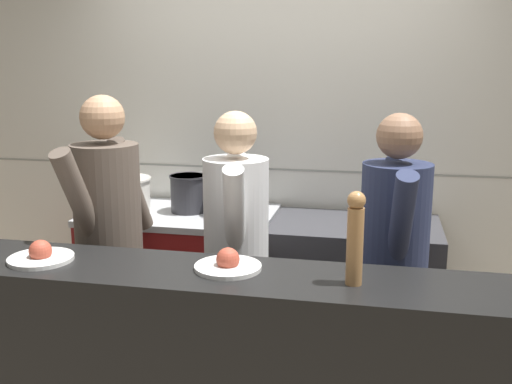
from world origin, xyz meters
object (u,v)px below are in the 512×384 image
(braising_pot, at_px, (239,195))
(plated_dish_main, at_px, (41,256))
(chef_head_cook, at_px, (109,240))
(oven_range, at_px, (183,279))
(pepper_mill, at_px, (355,236))
(chef_sous, at_px, (236,252))
(sauce_pot, at_px, (188,193))
(plated_dish_appetiser, at_px, (228,264))
(stock_pot, at_px, (124,194))
(chef_line, at_px, (393,262))

(braising_pot, bearing_deg, plated_dish_main, -112.01)
(plated_dish_main, relative_size, chef_head_cook, 0.16)
(oven_range, bearing_deg, pepper_mill, -48.84)
(pepper_mill, relative_size, chef_sous, 0.23)
(oven_range, relative_size, chef_sous, 0.73)
(sauce_pot, height_order, plated_dish_appetiser, sauce_pot)
(braising_pot, xyz_separation_m, plated_dish_appetiser, (0.27, -1.29, 0.01))
(sauce_pot, xyz_separation_m, plated_dish_appetiser, (0.60, -1.29, 0.01))
(chef_sous, bearing_deg, chef_head_cook, 174.31)
(stock_pot, xyz_separation_m, chef_line, (1.68, -0.64, -0.12))
(plated_dish_appetiser, height_order, chef_sous, chef_sous)
(plated_dish_appetiser, height_order, chef_head_cook, chef_head_cook)
(chef_head_cook, height_order, chef_sous, chef_head_cook)
(oven_range, relative_size, pepper_mill, 3.24)
(stock_pot, bearing_deg, chef_sous, -35.36)
(chef_line, bearing_deg, sauce_pot, 144.57)
(stock_pot, bearing_deg, pepper_mill, -40.05)
(sauce_pot, relative_size, plated_dish_main, 0.86)
(stock_pot, distance_m, plated_dish_appetiser, 1.58)
(stock_pot, relative_size, chef_head_cook, 0.20)
(stock_pot, height_order, chef_head_cook, chef_head_cook)
(oven_range, bearing_deg, sauce_pot, 28.00)
(sauce_pot, distance_m, chef_line, 1.47)
(braising_pot, distance_m, chef_line, 1.19)
(sauce_pot, bearing_deg, braising_pot, 0.63)
(oven_range, distance_m, chef_head_cook, 0.91)
(sauce_pot, xyz_separation_m, chef_sous, (0.49, -0.71, -0.13))
(chef_head_cook, distance_m, chef_sous, 0.67)
(stock_pot, height_order, sauce_pot, sauce_pot)
(braising_pot, bearing_deg, chef_head_cook, -122.94)
(braising_pot, bearing_deg, chef_line, -37.06)
(stock_pot, height_order, pepper_mill, pepper_mill)
(stock_pot, xyz_separation_m, chef_sous, (0.90, -0.64, -0.13))
(plated_dish_main, bearing_deg, pepper_mill, 0.01)
(stock_pot, distance_m, chef_sous, 1.11)
(oven_range, xyz_separation_m, chef_line, (1.32, -0.69, 0.45))
(chef_head_cook, bearing_deg, braising_pot, 69.17)
(stock_pot, relative_size, chef_line, 0.21)
(plated_dish_appetiser, xyz_separation_m, pepper_mill, (0.52, -0.06, 0.17))
(stock_pot, height_order, chef_sous, chef_sous)
(oven_range, bearing_deg, braising_pot, 4.28)
(braising_pot, xyz_separation_m, chef_head_cook, (-0.51, -0.79, -0.09))
(oven_range, bearing_deg, plated_dish_appetiser, -63.02)
(stock_pot, distance_m, plated_dish_main, 1.29)
(oven_range, xyz_separation_m, plated_dish_main, (-0.17, -1.33, 0.59))
(oven_range, distance_m, braising_pot, 0.69)
(chef_head_cook, relative_size, chef_line, 1.04)
(stock_pot, relative_size, sauce_pot, 1.46)
(braising_pot, xyz_separation_m, chef_sous, (0.16, -0.71, -0.13))
(plated_dish_appetiser, bearing_deg, oven_range, 116.98)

